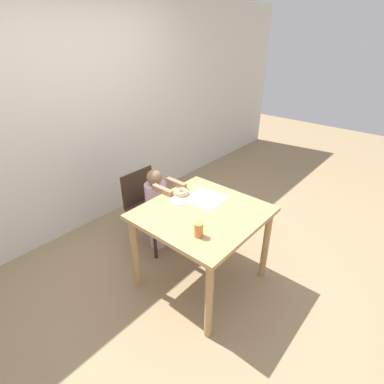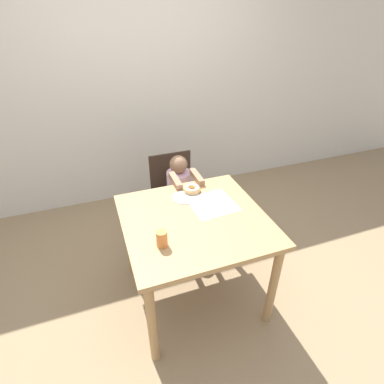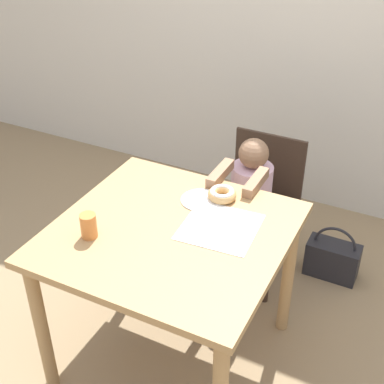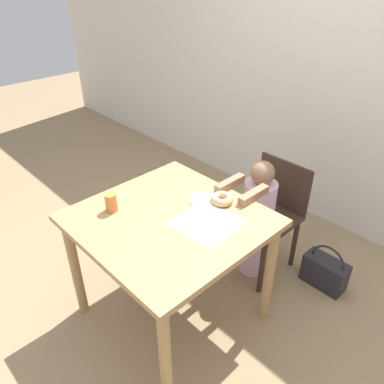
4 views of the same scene
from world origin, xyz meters
name	(u,v)px [view 2 (image 2 of 4)]	position (x,y,z in m)	size (l,w,h in m)	color
ground_plane	(194,292)	(0.00, 0.00, 0.00)	(12.00, 12.00, 0.00)	#997F5B
wall_back	(139,89)	(0.00, 1.68, 1.25)	(8.00, 0.05, 2.50)	silver
dining_table	(195,231)	(0.00, 0.00, 0.65)	(0.97, 0.94, 0.77)	tan
chair	(176,195)	(0.11, 0.81, 0.44)	(0.41, 0.46, 0.81)	#38281E
child_figure	(180,199)	(0.11, 0.69, 0.46)	(0.24, 0.43, 0.90)	silver
donut	(192,189)	(0.10, 0.32, 0.79)	(0.13, 0.13, 0.05)	tan
napkin	(212,204)	(0.18, 0.11, 0.77)	(0.34, 0.34, 0.00)	white
handbag	(212,206)	(0.55, 0.93, 0.12)	(0.30, 0.14, 0.34)	#232328
cup	(162,239)	(-0.28, -0.19, 0.82)	(0.07, 0.07, 0.11)	orange
plate	(185,197)	(0.02, 0.26, 0.77)	(0.19, 0.19, 0.01)	white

